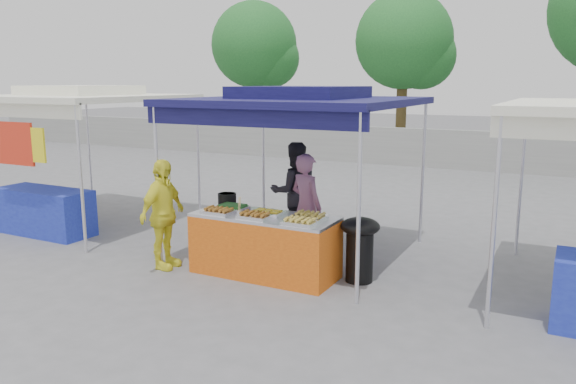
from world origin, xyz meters
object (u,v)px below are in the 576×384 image
at_px(vendor_table, 265,245).
at_px(vendor_woman, 306,206).
at_px(helper_man, 294,192).
at_px(customer_person, 163,214).
at_px(cooking_pot, 227,199).
at_px(wok_burner, 360,244).

bearing_deg(vendor_table, vendor_woman, 79.63).
bearing_deg(helper_man, customer_person, 25.60).
relative_size(cooking_pot, helper_man, 0.16).
xyz_separation_m(helper_man, customer_person, (-1.01, -2.14, -0.05)).
bearing_deg(helper_man, wok_burner, 101.30).
bearing_deg(wok_burner, helper_man, 122.62).
bearing_deg(customer_person, vendor_table, -77.25).
bearing_deg(vendor_table, wok_burner, 16.12).
bearing_deg(vendor_table, customer_person, -164.60).
bearing_deg(cooking_pot, vendor_table, -23.79).
distance_m(wok_burner, customer_person, 2.80).
bearing_deg(helper_man, cooking_pot, 33.47).
xyz_separation_m(cooking_pot, wok_burner, (2.10, -0.01, -0.41)).
xyz_separation_m(vendor_woman, customer_person, (-1.61, -1.35, -0.01)).
distance_m(vendor_table, cooking_pot, 1.06).
height_order(wok_burner, helper_man, helper_man).
relative_size(vendor_table, helper_man, 1.20).
distance_m(wok_burner, vendor_woman, 1.26).
bearing_deg(cooking_pot, helper_man, 72.54).
height_order(vendor_table, helper_man, helper_man).
distance_m(cooking_pot, vendor_woman, 1.19).
xyz_separation_m(wok_burner, customer_person, (-2.69, -0.76, 0.27)).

